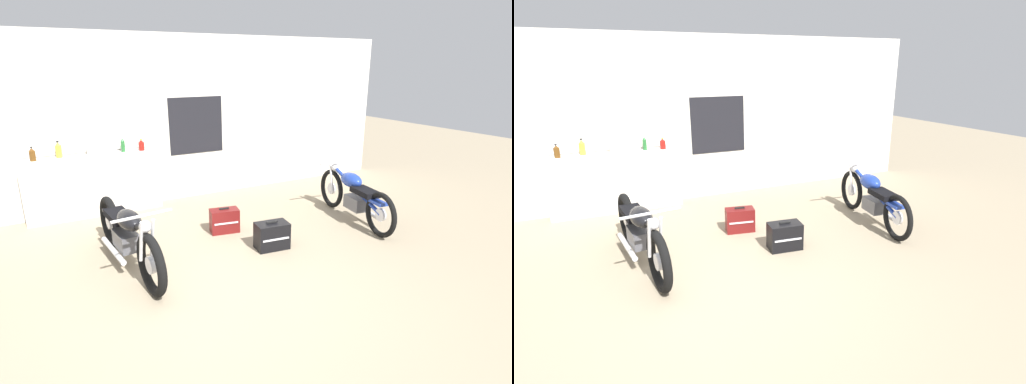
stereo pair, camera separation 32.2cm
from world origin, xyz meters
The scene contains 12 objects.
ground_plane centered at (0.00, 0.00, 0.00)m, with size 24.00×24.00×0.00m, color gray.
wall_back centered at (-0.01, 3.35, 1.40)m, with size 10.00×0.07×2.80m.
sill_counter centered at (-0.75, 3.17, 0.49)m, with size 2.03×0.28×0.98m.
bottle_leftmost centered at (-1.53, 3.14, 1.07)m, with size 0.08×0.08×0.21m.
bottle_left_center centered at (-1.18, 3.20, 1.09)m, with size 0.09×0.09×0.25m.
bottle_center centered at (-0.77, 3.15, 1.07)m, with size 0.06×0.06×0.21m.
bottle_right_center centered at (-0.26, 3.16, 1.08)m, with size 0.06×0.06×0.24m.
bottle_rightmost centered at (0.03, 3.13, 1.06)m, with size 0.09×0.09×0.19m.
motorcycle_black centered at (-0.66, 1.13, 0.41)m, with size 0.64×2.12×0.85m.
motorcycle_blue centered at (2.70, 1.01, 0.41)m, with size 0.64×1.94×0.82m.
hard_case_darkred centered at (0.76, 1.55, 0.17)m, with size 0.44×0.29×0.37m.
hard_case_black centered at (1.09, 0.76, 0.18)m, with size 0.45×0.31×0.38m.
Camera 1 is at (-1.38, -3.35, 2.33)m, focal length 28.00 mm.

